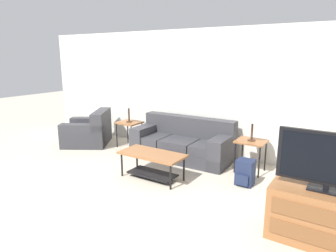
# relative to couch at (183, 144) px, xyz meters

# --- Properties ---
(ground_plane) EXTENTS (24.00, 24.00, 0.00)m
(ground_plane) POSITION_rel_couch_xyz_m (0.03, -3.34, -0.30)
(ground_plane) COLOR beige
(wall_back) EXTENTS (8.77, 0.06, 2.60)m
(wall_back) POSITION_rel_couch_xyz_m (0.03, 0.59, 1.00)
(wall_back) COLOR silver
(wall_back) RESTS_ON ground_plane
(couch) EXTENTS (2.04, 0.91, 0.82)m
(couch) POSITION_rel_couch_xyz_m (0.00, 0.00, 0.00)
(couch) COLOR #38383D
(couch) RESTS_ON ground_plane
(armchair) EXTENTS (1.36, 1.37, 0.80)m
(armchair) POSITION_rel_couch_xyz_m (-2.38, -0.34, -0.02)
(armchair) COLOR #38383D
(armchair) RESTS_ON ground_plane
(coffee_table) EXTENTS (1.12, 0.54, 0.45)m
(coffee_table) POSITION_rel_couch_xyz_m (0.10, -1.21, 0.03)
(coffee_table) COLOR #935B33
(coffee_table) RESTS_ON ground_plane
(side_table_left) EXTENTS (0.51, 0.47, 0.59)m
(side_table_left) POSITION_rel_couch_xyz_m (-1.41, -0.01, 0.22)
(side_table_left) COLOR #935B33
(side_table_left) RESTS_ON ground_plane
(side_table_right) EXTENTS (0.51, 0.47, 0.59)m
(side_table_right) POSITION_rel_couch_xyz_m (1.41, -0.01, 0.22)
(side_table_right) COLOR #935B33
(side_table_right) RESTS_ON ground_plane
(table_lamp_left) EXTENTS (0.36, 0.36, 0.57)m
(table_lamp_left) POSITION_rel_couch_xyz_m (-1.41, -0.01, 0.74)
(table_lamp_left) COLOR #472D1E
(table_lamp_left) RESTS_ON side_table_left
(table_lamp_right) EXTENTS (0.36, 0.36, 0.57)m
(table_lamp_right) POSITION_rel_couch_xyz_m (1.41, -0.01, 0.74)
(table_lamp_right) COLOR #472D1E
(table_lamp_right) RESTS_ON side_table_right
(tv_console) EXTENTS (1.12, 0.55, 0.63)m
(tv_console) POSITION_rel_couch_xyz_m (2.75, -1.66, 0.02)
(tv_console) COLOR #935B33
(tv_console) RESTS_ON ground_plane
(television) EXTENTS (1.06, 0.20, 0.66)m
(television) POSITION_rel_couch_xyz_m (2.75, -1.66, 0.68)
(television) COLOR black
(television) RESTS_ON tv_console
(backpack) EXTENTS (0.27, 0.32, 0.42)m
(backpack) POSITION_rel_couch_xyz_m (1.52, -0.61, -0.09)
(backpack) COLOR #1E2847
(backpack) RESTS_ON ground_plane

